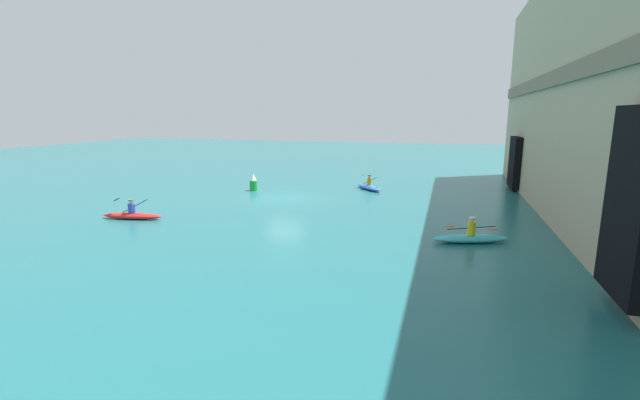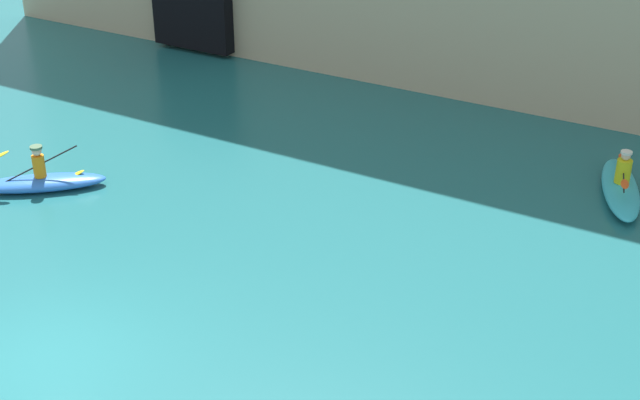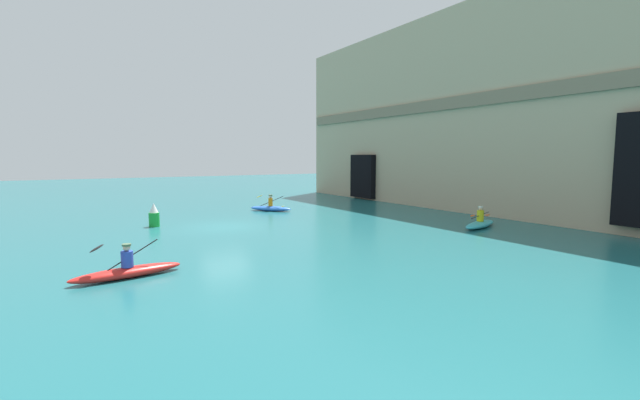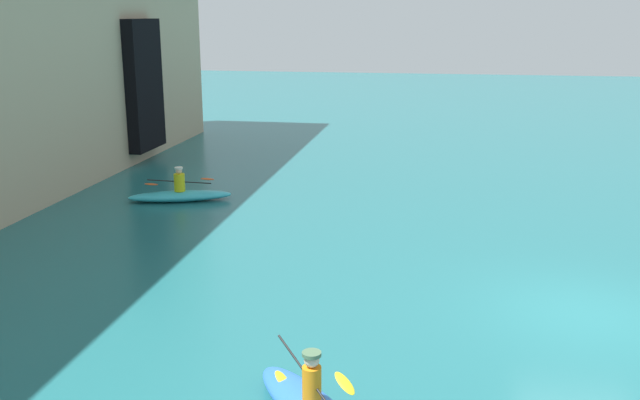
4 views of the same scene
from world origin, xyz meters
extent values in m
plane|color=#1E6066|center=(0.00, 0.00, 0.00)|extent=(120.00, 120.00, 0.00)
cube|color=black|center=(13.21, 15.31, 3.15)|extent=(2.69, 0.70, 5.26)
cylinder|color=orange|center=(-4.89, 4.86, 0.62)|extent=(0.29, 0.29, 0.55)
sphere|color=beige|center=(-4.89, 4.86, 1.01)|extent=(0.23, 0.23, 0.23)
cylinder|color=#4C6B4C|center=(-4.89, 4.86, 1.11)|extent=(0.29, 0.29, 0.06)
cylinder|color=black|center=(-4.89, 4.86, 0.65)|extent=(1.34, 1.35, 0.83)
ellipsoid|color=yellow|center=(-4.32, 5.44, 0.30)|extent=(0.43, 0.43, 0.22)
ellipsoid|color=yellow|center=(-5.47, 4.28, 1.00)|extent=(0.43, 0.43, 0.22)
ellipsoid|color=#33B2C6|center=(7.19, 11.55, 0.17)|extent=(1.86, 3.44, 0.34)
cylinder|color=gold|center=(7.19, 11.55, 0.63)|extent=(0.35, 0.35, 0.58)
sphere|color=beige|center=(7.19, 11.55, 1.02)|extent=(0.21, 0.21, 0.21)
cylinder|color=silver|center=(7.19, 11.55, 1.11)|extent=(0.27, 0.27, 0.06)
cylinder|color=black|center=(7.19, 11.55, 0.66)|extent=(0.55, 2.01, 0.20)
ellipsoid|color=#D84C19|center=(7.42, 10.67, 0.73)|extent=(0.28, 0.47, 0.08)
ellipsoid|color=#D84C19|center=(6.96, 12.43, 0.59)|extent=(0.28, 0.47, 0.08)
camera|label=1|loc=(26.44, 10.36, 5.53)|focal=24.00mm
camera|label=2|loc=(10.51, -8.31, 9.65)|focal=50.00mm
camera|label=3|loc=(22.10, -7.27, 3.76)|focal=24.00mm
camera|label=4|loc=(-14.36, 3.06, 6.01)|focal=40.00mm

